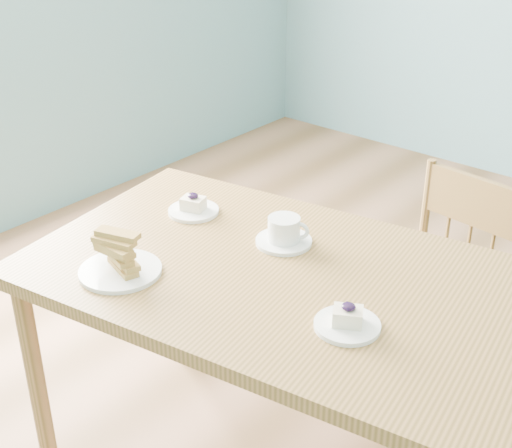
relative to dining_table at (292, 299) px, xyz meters
name	(u,v)px	position (x,y,z in m)	size (l,w,h in m)	color
room	(509,52)	(0.39, 0.20, 0.67)	(5.01, 5.01, 2.71)	#976546
dining_table	(292,299)	(0.00, 0.00, 0.00)	(1.51, 1.01, 0.75)	#9E6E3C
dining_chair	(441,301)	(0.15, 0.61, -0.25)	(0.42, 0.40, 0.83)	#9E6E3C
cheesecake_plate_near	(347,321)	(0.24, -0.10, 0.09)	(0.15, 0.15, 0.06)	white
cheesecake_plate_far	(193,208)	(-0.45, 0.09, 0.09)	(0.15, 0.15, 0.06)	white
coffee_cup	(284,233)	(-0.12, 0.12, 0.11)	(0.16, 0.16, 0.08)	white
biscotti_plate	(119,260)	(-0.35, -0.28, 0.11)	(0.21, 0.21, 0.11)	white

